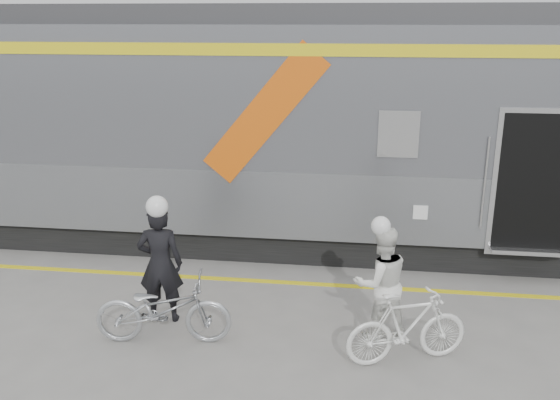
% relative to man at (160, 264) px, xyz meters
% --- Properties ---
extents(ground, '(90.00, 90.00, 0.00)m').
position_rel_man_xyz_m(ground, '(1.16, -0.80, -0.81)').
color(ground, slate).
rests_on(ground, ground).
extents(train, '(24.00, 3.17, 4.10)m').
position_rel_man_xyz_m(train, '(2.91, 3.40, 1.25)').
color(train, black).
rests_on(train, ground).
extents(safety_strip, '(24.00, 0.12, 0.01)m').
position_rel_man_xyz_m(safety_strip, '(1.16, 1.35, -0.80)').
color(safety_strip, yellow).
rests_on(safety_strip, ground).
extents(man, '(0.63, 0.45, 1.61)m').
position_rel_man_xyz_m(man, '(0.00, 0.00, 0.00)').
color(man, black).
rests_on(man, ground).
extents(bicycle_left, '(1.75, 0.79, 0.89)m').
position_rel_man_xyz_m(bicycle_left, '(0.20, -0.55, -0.36)').
color(bicycle_left, '#AFB2B7').
rests_on(bicycle_left, ground).
extents(woman, '(0.87, 0.77, 1.48)m').
position_rel_man_xyz_m(woman, '(2.86, -0.06, -0.07)').
color(woman, white).
rests_on(woman, ground).
extents(bicycle_right, '(1.55, 0.90, 0.90)m').
position_rel_man_xyz_m(bicycle_right, '(3.16, -0.61, -0.36)').
color(bicycle_right, silver).
rests_on(bicycle_right, ground).
extents(helmet_man, '(0.28, 0.28, 0.28)m').
position_rel_man_xyz_m(helmet_man, '(0.00, 0.00, 0.95)').
color(helmet_man, white).
rests_on(helmet_man, man).
extents(helmet_woman, '(0.24, 0.24, 0.24)m').
position_rel_man_xyz_m(helmet_woman, '(2.86, -0.06, 0.79)').
color(helmet_woman, white).
rests_on(helmet_woman, woman).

